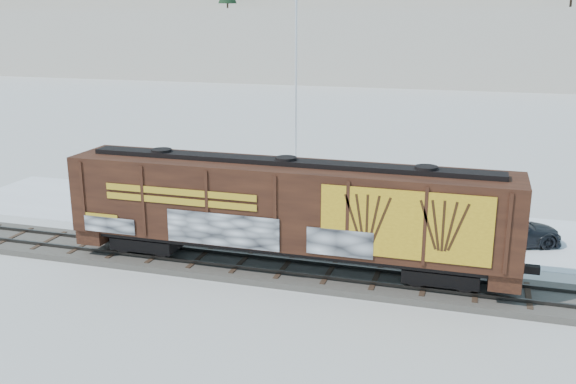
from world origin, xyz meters
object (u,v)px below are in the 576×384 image
(hopper_railcar, at_px, (286,207))
(car_silver, at_px, (202,205))
(car_dark, at_px, (508,230))
(car_white, at_px, (237,197))
(flagpole, at_px, (297,110))

(hopper_railcar, relative_size, car_silver, 4.80)
(hopper_railcar, bearing_deg, car_silver, 136.67)
(hopper_railcar, relative_size, car_dark, 3.70)
(car_silver, distance_m, car_white, 2.16)
(hopper_railcar, height_order, flagpole, flagpole)
(hopper_railcar, distance_m, flagpole, 15.05)
(flagpole, relative_size, car_silver, 3.33)
(car_white, bearing_deg, flagpole, -17.25)
(flagpole, bearing_deg, car_white, -105.52)
(car_silver, xyz_separation_m, car_dark, (16.15, 0.08, 0.07))
(car_dark, bearing_deg, car_white, 61.89)
(car_white, height_order, car_dark, car_white)
(car_dark, bearing_deg, flagpole, 36.43)
(car_dark, bearing_deg, car_silver, 68.10)
(car_silver, height_order, car_white, car_white)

